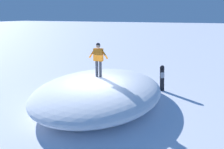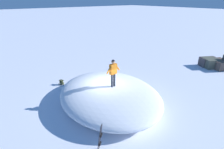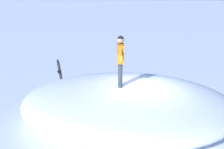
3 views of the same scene
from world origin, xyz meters
The scene contains 4 objects.
ground centered at (0.00, 0.00, 0.00)m, with size 240.00×240.00×0.00m, color white.
snow_mound centered at (0.00, 0.53, 0.66)m, with size 7.59×6.16×1.33m, color white.
snowboarder_standing centered at (-0.12, 0.78, 2.40)m, with size 1.06×0.25×1.77m.
snowboard_primary_upright centered at (2.80, 3.52, 0.81)m, with size 0.36×0.35×1.56m.
Camera 3 is at (-9.17, 0.83, 4.56)m, focal length 44.14 mm.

